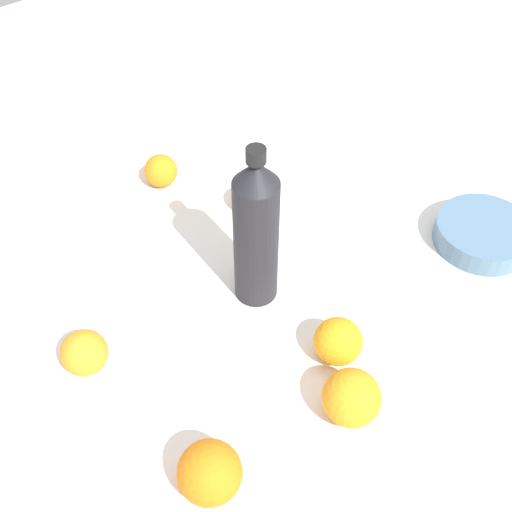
{
  "coord_description": "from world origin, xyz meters",
  "views": [
    {
      "loc": [
        0.44,
        0.46,
        0.76
      ],
      "look_at": [
        0.04,
        -0.03,
        0.08
      ],
      "focal_mm": 44.57,
      "sensor_mm": 36.0,
      "label": 1
    }
  ],
  "objects_px": {
    "orange_5": "(210,473)",
    "orange_4": "(351,398)",
    "orange_0": "(250,196)",
    "orange_2": "(84,353)",
    "orange_1": "(161,171)",
    "ceramic_bowl": "(483,234)",
    "water_bottle": "(256,232)",
    "orange_3": "(338,341)"
  },
  "relations": [
    {
      "from": "orange_1",
      "to": "orange_3",
      "type": "relative_size",
      "value": 0.87
    },
    {
      "from": "orange_1",
      "to": "ceramic_bowl",
      "type": "distance_m",
      "value": 0.57
    },
    {
      "from": "orange_2",
      "to": "orange_4",
      "type": "bearing_deg",
      "value": 129.53
    },
    {
      "from": "ceramic_bowl",
      "to": "orange_3",
      "type": "bearing_deg",
      "value": 2.24
    },
    {
      "from": "orange_5",
      "to": "orange_2",
      "type": "bearing_deg",
      "value": -82.71
    },
    {
      "from": "orange_2",
      "to": "orange_5",
      "type": "height_order",
      "value": "orange_5"
    },
    {
      "from": "water_bottle",
      "to": "orange_3",
      "type": "distance_m",
      "value": 0.19
    },
    {
      "from": "orange_2",
      "to": "orange_1",
      "type": "bearing_deg",
      "value": -138.12
    },
    {
      "from": "orange_0",
      "to": "orange_1",
      "type": "relative_size",
      "value": 1.0
    },
    {
      "from": "water_bottle",
      "to": "orange_5",
      "type": "bearing_deg",
      "value": -121.78
    },
    {
      "from": "orange_2",
      "to": "ceramic_bowl",
      "type": "height_order",
      "value": "orange_2"
    },
    {
      "from": "orange_2",
      "to": "orange_3",
      "type": "distance_m",
      "value": 0.35
    },
    {
      "from": "orange_3",
      "to": "ceramic_bowl",
      "type": "xyz_separation_m",
      "value": [
        -0.35,
        -0.01,
        -0.02
      ]
    },
    {
      "from": "water_bottle",
      "to": "orange_4",
      "type": "height_order",
      "value": "water_bottle"
    },
    {
      "from": "orange_1",
      "to": "ceramic_bowl",
      "type": "height_order",
      "value": "orange_1"
    },
    {
      "from": "orange_5",
      "to": "orange_3",
      "type": "bearing_deg",
      "value": -170.22
    },
    {
      "from": "ceramic_bowl",
      "to": "orange_5",
      "type": "bearing_deg",
      "value": 5.44
    },
    {
      "from": "orange_1",
      "to": "orange_4",
      "type": "bearing_deg",
      "value": 83.27
    },
    {
      "from": "water_bottle",
      "to": "orange_3",
      "type": "bearing_deg",
      "value": -68.34
    },
    {
      "from": "orange_4",
      "to": "orange_5",
      "type": "distance_m",
      "value": 0.21
    },
    {
      "from": "orange_0",
      "to": "orange_5",
      "type": "relative_size",
      "value": 0.76
    },
    {
      "from": "orange_3",
      "to": "orange_2",
      "type": "bearing_deg",
      "value": -35.98
    },
    {
      "from": "orange_1",
      "to": "water_bottle",
      "type": "bearing_deg",
      "value": 84.83
    },
    {
      "from": "orange_2",
      "to": "orange_3",
      "type": "relative_size",
      "value": 0.95
    },
    {
      "from": "orange_0",
      "to": "ceramic_bowl",
      "type": "relative_size",
      "value": 0.38
    },
    {
      "from": "water_bottle",
      "to": "ceramic_bowl",
      "type": "relative_size",
      "value": 1.74
    },
    {
      "from": "orange_1",
      "to": "orange_2",
      "type": "distance_m",
      "value": 0.4
    },
    {
      "from": "orange_4",
      "to": "orange_5",
      "type": "bearing_deg",
      "value": -9.35
    },
    {
      "from": "orange_5",
      "to": "orange_4",
      "type": "bearing_deg",
      "value": 170.65
    },
    {
      "from": "orange_5",
      "to": "ceramic_bowl",
      "type": "height_order",
      "value": "orange_5"
    },
    {
      "from": "orange_1",
      "to": "orange_0",
      "type": "bearing_deg",
      "value": 118.21
    },
    {
      "from": "orange_0",
      "to": "orange_4",
      "type": "relative_size",
      "value": 0.77
    },
    {
      "from": "water_bottle",
      "to": "ceramic_bowl",
      "type": "distance_m",
      "value": 0.41
    },
    {
      "from": "water_bottle",
      "to": "orange_5",
      "type": "distance_m",
      "value": 0.33
    },
    {
      "from": "orange_3",
      "to": "orange_1",
      "type": "bearing_deg",
      "value": -91.74
    },
    {
      "from": "orange_0",
      "to": "orange_1",
      "type": "height_order",
      "value": "same"
    },
    {
      "from": "orange_0",
      "to": "orange_1",
      "type": "distance_m",
      "value": 0.18
    },
    {
      "from": "orange_4",
      "to": "orange_2",
      "type": "bearing_deg",
      "value": -50.47
    },
    {
      "from": "orange_0",
      "to": "orange_4",
      "type": "bearing_deg",
      "value": 69.56
    },
    {
      "from": "orange_1",
      "to": "orange_5",
      "type": "relative_size",
      "value": 0.76
    },
    {
      "from": "orange_4",
      "to": "orange_0",
      "type": "bearing_deg",
      "value": -110.44
    },
    {
      "from": "orange_0",
      "to": "orange_4",
      "type": "distance_m",
      "value": 0.42
    }
  ]
}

